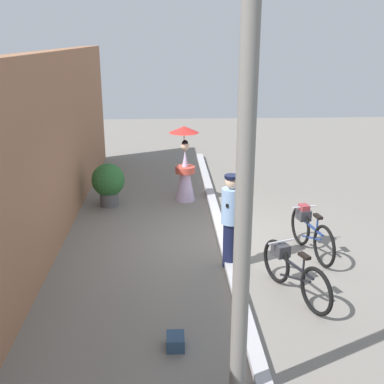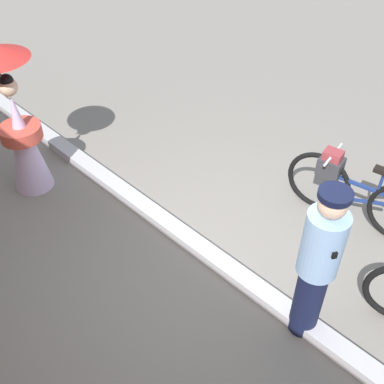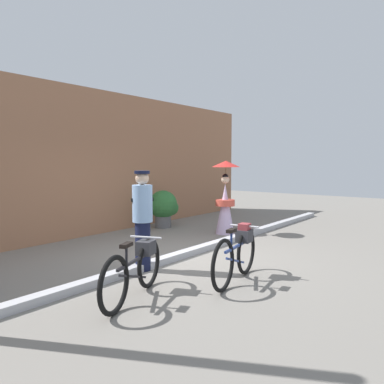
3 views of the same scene
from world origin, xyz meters
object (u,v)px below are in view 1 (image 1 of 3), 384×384
person_officer (231,219)px  utility_pole (244,198)px  bicycle_far_side (310,231)px  person_with_parasol (185,165)px  potted_plant_by_door (109,182)px  bicycle_near_officer (293,271)px  backpack_on_pavement (176,341)px

person_officer → utility_pole: 3.56m
bicycle_far_side → person_officer: bearing=106.8°
person_officer → utility_pole: size_ratio=0.35×
person_with_parasol → potted_plant_by_door: size_ratio=1.79×
bicycle_near_officer → bicycle_far_side: 1.65m
potted_plant_by_door → utility_pole: 7.15m
utility_pole → person_with_parasol: bearing=2.8°
backpack_on_pavement → potted_plant_by_door: bearing=14.9°
bicycle_far_side → backpack_on_pavement: bicycle_far_side is taller
backpack_on_pavement → bicycle_far_side: bearing=-43.2°
bicycle_far_side → utility_pole: (-3.68, 1.91, 1.95)m
bicycle_near_officer → backpack_on_pavement: bearing=123.9°
bicycle_near_officer → person_with_parasol: 4.93m
bicycle_near_officer → utility_pole: 3.19m
potted_plant_by_door → bicycle_near_officer: bearing=-142.4°
bicycle_near_officer → bicycle_far_side: bicycle_far_side is taller
backpack_on_pavement → person_with_parasol: bearing=-3.3°
utility_pole → backpack_on_pavement: bearing=35.9°
person_with_parasol → backpack_on_pavement: size_ratio=6.45×
bicycle_far_side → potted_plant_by_door: size_ratio=1.65×
bicycle_near_officer → person_officer: (1.02, 0.86, 0.50)m
backpack_on_pavement → utility_pole: size_ratio=0.06×
person_with_parasol → backpack_on_pavement: bearing=176.7°
person_with_parasol → utility_pole: bearing=-177.2°
bicycle_near_officer → person_officer: bearing=40.1°
bicycle_near_officer → person_with_parasol: (4.66, 1.52, 0.49)m
backpack_on_pavement → person_officer: bearing=-23.9°
bicycle_far_side → backpack_on_pavement: size_ratio=5.95×
person_with_parasol → potted_plant_by_door: person_with_parasol is taller
backpack_on_pavement → bicycle_near_officer: bearing=-56.1°
person_officer → potted_plant_by_door: 4.21m
bicycle_far_side → person_with_parasol: (3.17, 2.23, 0.45)m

